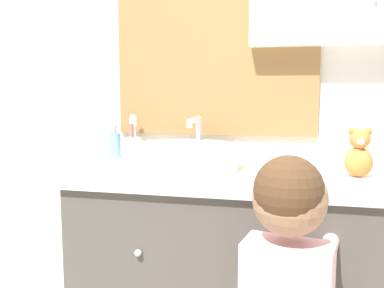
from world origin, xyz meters
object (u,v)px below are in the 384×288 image
soap_dispenser (115,145)px  sink_basin (187,156)px  toothbrush_holder (134,145)px  teddy_bear (359,154)px

soap_dispenser → sink_basin: bearing=-28.6°
sink_basin → toothbrush_holder: 0.36m
soap_dispenser → teddy_bear: (0.98, -0.22, 0.02)m
sink_basin → toothbrush_holder: toothbrush_holder is taller
toothbrush_holder → sink_basin: bearing=-36.1°
toothbrush_holder → soap_dispenser: toothbrush_holder is taller
sink_basin → toothbrush_holder: bearing=143.9°
sink_basin → teddy_bear: sink_basin is taller
soap_dispenser → teddy_bear: 1.00m
toothbrush_holder → soap_dispenser: (-0.08, -0.01, 0.00)m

